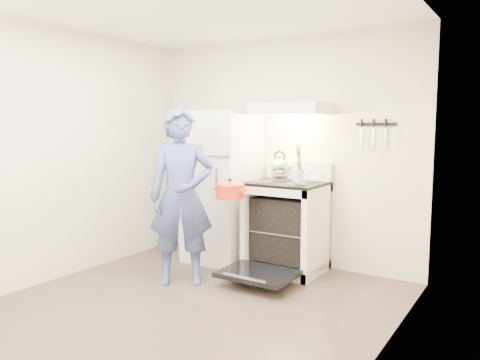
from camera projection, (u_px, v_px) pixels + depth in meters
name	position (u px, v px, depth m)	size (l,w,h in m)	color
floor	(180.00, 312.00, 3.88)	(3.60, 3.60, 0.00)	#493C33
back_wall	(282.00, 151.00, 5.24)	(3.20, 0.02, 2.50)	beige
refrigerator	(222.00, 186.00, 5.31)	(0.70, 0.70, 1.70)	silver
stove_body	(286.00, 228.00, 4.94)	(0.76, 0.65, 0.92)	silver
cooktop	(287.00, 183.00, 4.88)	(0.76, 0.65, 0.03)	black
backsplash	(299.00, 170.00, 5.11)	(0.76, 0.07, 0.20)	silver
oven_door	(258.00, 274.00, 4.48)	(0.70, 0.54, 0.04)	black
oven_rack	(286.00, 230.00, 4.94)	(0.60, 0.52, 0.01)	slate
range_hood	(291.00, 109.00, 4.86)	(0.76, 0.50, 0.12)	silver
knife_strip	(376.00, 124.00, 4.63)	(0.40, 0.02, 0.03)	black
pizza_stone	(286.00, 228.00, 4.97)	(0.34, 0.34, 0.02)	#967658
tea_kettle	(279.00, 165.00, 5.16)	(0.25, 0.21, 0.31)	silver
utensil_jar	(299.00, 176.00, 4.61)	(0.09, 0.09, 0.13)	silver
person	(181.00, 197.00, 4.51)	(0.62, 0.41, 1.71)	navy
dutch_oven	(230.00, 192.00, 4.62)	(0.35, 0.28, 0.23)	red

